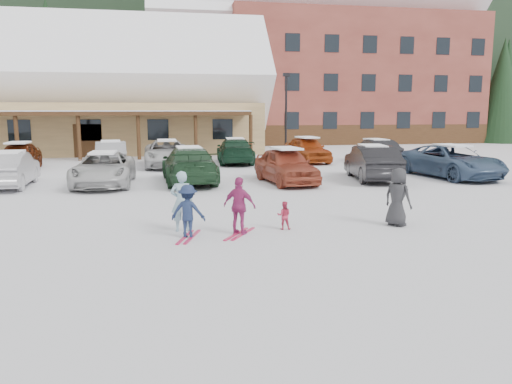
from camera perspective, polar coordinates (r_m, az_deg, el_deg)
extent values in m
plane|color=white|center=(12.23, -0.54, -5.42)|extent=(160.00, 160.00, 0.00)
cube|color=black|center=(97.96, -9.62, 18.57)|extent=(300.00, 70.00, 38.00)
cube|color=tan|center=(40.27, -20.56, 6.90)|extent=(28.00, 10.00, 3.60)
cube|color=#422814|center=(34.16, -22.46, 8.29)|extent=(25.20, 2.60, 0.25)
cube|color=white|center=(40.33, -20.87, 12.20)|extent=(29.12, 9.69, 9.69)
cube|color=maroon|center=(52.90, 9.73, 12.35)|extent=(24.00, 14.00, 12.00)
cube|color=maroon|center=(49.73, -7.66, 10.87)|extent=(7.00, 12.60, 9.00)
cube|color=#422814|center=(46.39, 12.52, 6.40)|extent=(24.00, 0.10, 1.80)
cylinder|color=black|center=(37.12, 3.44, 8.79)|extent=(0.16, 0.16, 5.51)
cube|color=black|center=(37.20, 3.49, 13.23)|extent=(0.50, 0.25, 0.25)
cylinder|color=black|center=(54.19, 25.95, 5.83)|extent=(0.60, 0.60, 1.32)
cone|color=black|center=(54.23, 26.38, 11.74)|extent=(4.84, 4.84, 9.90)
cylinder|color=black|center=(56.28, -2.24, 6.73)|extent=(0.60, 0.60, 1.08)
cone|color=black|center=(56.26, -2.27, 11.40)|extent=(3.96, 3.96, 8.10)
cylinder|color=black|center=(68.02, 21.70, 6.66)|extent=(0.60, 0.60, 1.38)
cone|color=black|center=(68.07, 22.01, 11.59)|extent=(5.06, 5.06, 10.35)
imported|color=#8CB1C1|center=(13.01, -8.48, -1.06)|extent=(0.59, 0.40, 1.58)
imported|color=#C12E4D|center=(13.16, 3.22, -2.68)|extent=(0.42, 0.36, 0.75)
imported|color=#182545|center=(12.36, -7.78, -2.20)|extent=(0.96, 0.73, 1.32)
cube|color=#B01944|center=(12.50, -7.71, -5.10)|extent=(0.62, 1.39, 0.03)
imported|color=#A12B68|center=(12.54, -1.90, -1.62)|extent=(0.92, 0.76, 1.47)
cube|color=#B01944|center=(12.69, -1.88, -4.80)|extent=(0.91, 1.29, 0.03)
imported|color=#29292C|center=(14.02, 15.89, -0.56)|extent=(0.84, 0.92, 1.59)
imported|color=#A9A8AD|center=(22.66, -26.31, 2.31)|extent=(1.71, 4.43, 1.44)
imported|color=beige|center=(21.70, -17.00, 2.54)|extent=(2.37, 5.03, 1.39)
imported|color=#1F3F25|center=(21.71, -7.65, 3.07)|extent=(2.39, 5.40, 1.54)
imported|color=#9E412A|center=(21.49, 3.43, 3.03)|extent=(2.30, 4.62, 1.51)
imported|color=black|center=(23.04, 13.12, 3.28)|extent=(2.38, 4.91, 1.55)
imported|color=#3E5574|center=(24.96, 21.43, 3.28)|extent=(3.26, 5.73, 1.51)
imported|color=#561F0B|center=(29.09, -25.46, 3.73)|extent=(1.79, 4.26, 1.44)
imported|color=#98989C|center=(28.24, -16.22, 4.13)|extent=(1.97, 4.55, 1.46)
imported|color=silver|center=(28.14, -10.13, 4.36)|extent=(2.59, 5.38, 1.48)
imported|color=#143422|center=(29.48, -2.40, 4.71)|extent=(2.42, 5.20, 1.47)
imported|color=#A73F14|center=(30.27, 5.85, 4.83)|extent=(2.22, 4.59, 1.51)
imported|color=black|center=(30.87, 13.53, 4.60)|extent=(1.59, 4.25, 1.39)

